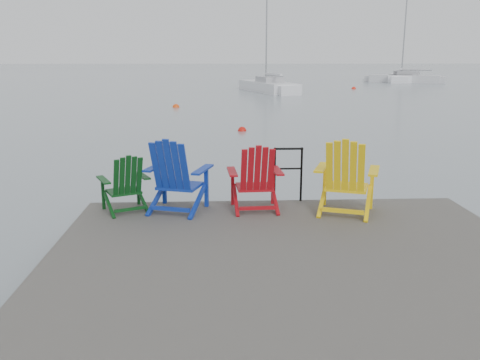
{
  "coord_description": "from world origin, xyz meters",
  "views": [
    {
      "loc": [
        -0.92,
        -5.6,
        2.84
      ],
      "look_at": [
        -0.54,
        2.52,
        0.85
      ],
      "focal_mm": 38.0,
      "sensor_mm": 36.0,
      "label": 1
    }
  ],
  "objects_px": {
    "handrail": "(288,169)",
    "sailboat_far": "(405,79)",
    "sailboat_mid": "(401,78)",
    "chair_yellow": "(346,176)",
    "sailboat_near": "(268,87)",
    "buoy_b": "(176,107)",
    "chair_blue": "(176,175)",
    "buoy_a": "(242,131)",
    "buoy_d": "(354,89)",
    "chair_red": "(256,177)",
    "chair_green": "(125,183)",
    "buoy_c": "(297,94)"
  },
  "relations": [
    {
      "from": "buoy_a",
      "to": "sailboat_far",
      "type": "bearing_deg",
      "value": 61.52
    },
    {
      "from": "chair_blue",
      "to": "chair_yellow",
      "type": "bearing_deg",
      "value": 12.36
    },
    {
      "from": "sailboat_far",
      "to": "buoy_b",
      "type": "bearing_deg",
      "value": 167.01
    },
    {
      "from": "handrail",
      "to": "sailboat_far",
      "type": "bearing_deg",
      "value": 67.7
    },
    {
      "from": "chair_yellow",
      "to": "buoy_a",
      "type": "relative_size",
      "value": 3.41
    },
    {
      "from": "sailboat_mid",
      "to": "chair_blue",
      "type": "bearing_deg",
      "value": -91.61
    },
    {
      "from": "sailboat_far",
      "to": "buoy_b",
      "type": "relative_size",
      "value": 26.55
    },
    {
      "from": "chair_blue",
      "to": "sailboat_mid",
      "type": "height_order",
      "value": "sailboat_mid"
    },
    {
      "from": "chair_red",
      "to": "buoy_d",
      "type": "distance_m",
      "value": 39.84
    },
    {
      "from": "handrail",
      "to": "buoy_b",
      "type": "relative_size",
      "value": 2.27
    },
    {
      "from": "buoy_a",
      "to": "buoy_c",
      "type": "height_order",
      "value": "buoy_c"
    },
    {
      "from": "handrail",
      "to": "chair_blue",
      "type": "relative_size",
      "value": 0.79
    },
    {
      "from": "chair_yellow",
      "to": "sailboat_mid",
      "type": "height_order",
      "value": "sailboat_mid"
    },
    {
      "from": "chair_blue",
      "to": "sailboat_near",
      "type": "xyz_separation_m",
      "value": [
        4.94,
        34.78,
        -0.72
      ]
    },
    {
      "from": "chair_yellow",
      "to": "sailboat_near",
      "type": "distance_m",
      "value": 35.1
    },
    {
      "from": "handrail",
      "to": "buoy_b",
      "type": "distance_m",
      "value": 21.55
    },
    {
      "from": "sailboat_near",
      "to": "buoy_b",
      "type": "bearing_deg",
      "value": -131.6
    },
    {
      "from": "chair_green",
      "to": "buoy_d",
      "type": "distance_m",
      "value": 40.44
    },
    {
      "from": "chair_yellow",
      "to": "handrail",
      "type": "bearing_deg",
      "value": 157.13
    },
    {
      "from": "chair_green",
      "to": "buoy_a",
      "type": "height_order",
      "value": "chair_green"
    },
    {
      "from": "sailboat_far",
      "to": "handrail",
      "type": "bearing_deg",
      "value": -174.86
    },
    {
      "from": "handrail",
      "to": "buoy_a",
      "type": "relative_size",
      "value": 2.64
    },
    {
      "from": "chair_red",
      "to": "sailboat_near",
      "type": "bearing_deg",
      "value": 80.92
    },
    {
      "from": "chair_blue",
      "to": "sailboat_near",
      "type": "relative_size",
      "value": 0.1
    },
    {
      "from": "chair_red",
      "to": "sailboat_far",
      "type": "bearing_deg",
      "value": 64.36
    },
    {
      "from": "sailboat_mid",
      "to": "buoy_b",
      "type": "relative_size",
      "value": 32.9
    },
    {
      "from": "sailboat_far",
      "to": "buoy_c",
      "type": "xyz_separation_m",
      "value": [
        -14.81,
        -17.26,
        -0.36
      ]
    },
    {
      "from": "chair_yellow",
      "to": "buoy_d",
      "type": "relative_size",
      "value": 2.93
    },
    {
      "from": "sailboat_near",
      "to": "chair_red",
      "type": "bearing_deg",
      "value": -110.89
    },
    {
      "from": "chair_blue",
      "to": "chair_green",
      "type": "bearing_deg",
      "value": -165.3
    },
    {
      "from": "chair_green",
      "to": "sailboat_near",
      "type": "distance_m",
      "value": 35.22
    },
    {
      "from": "sailboat_mid",
      "to": "buoy_b",
      "type": "bearing_deg",
      "value": -106.64
    },
    {
      "from": "handrail",
      "to": "sailboat_mid",
      "type": "xyz_separation_m",
      "value": [
        20.69,
        51.81,
        -0.69
      ]
    },
    {
      "from": "chair_blue",
      "to": "sailboat_mid",
      "type": "bearing_deg",
      "value": 84.16
    },
    {
      "from": "buoy_a",
      "to": "buoy_c",
      "type": "distance_m",
      "value": 20.57
    },
    {
      "from": "sailboat_mid",
      "to": "chair_yellow",
      "type": "bearing_deg",
      "value": -89.11
    },
    {
      "from": "buoy_a",
      "to": "buoy_d",
      "type": "bearing_deg",
      "value": 66.31
    },
    {
      "from": "buoy_a",
      "to": "chair_green",
      "type": "bearing_deg",
      "value": -101.31
    },
    {
      "from": "chair_green",
      "to": "handrail",
      "type": "bearing_deg",
      "value": -14.85
    },
    {
      "from": "chair_red",
      "to": "buoy_d",
      "type": "xyz_separation_m",
      "value": [
        11.79,
        38.04,
        -1.03
      ]
    },
    {
      "from": "chair_blue",
      "to": "buoy_d",
      "type": "xyz_separation_m",
      "value": [
        13.01,
        38.04,
        -1.08
      ]
    },
    {
      "from": "sailboat_near",
      "to": "buoy_c",
      "type": "bearing_deg",
      "value": -68.82
    },
    {
      "from": "chair_green",
      "to": "buoy_c",
      "type": "bearing_deg",
      "value": 51.43
    },
    {
      "from": "chair_yellow",
      "to": "buoy_c",
      "type": "relative_size",
      "value": 2.87
    },
    {
      "from": "chair_green",
      "to": "buoy_d",
      "type": "height_order",
      "value": "chair_green"
    },
    {
      "from": "handrail",
      "to": "chair_red",
      "type": "distance_m",
      "value": 0.75
    },
    {
      "from": "handrail",
      "to": "buoy_b",
      "type": "bearing_deg",
      "value": 99.21
    },
    {
      "from": "chair_red",
      "to": "buoy_c",
      "type": "xyz_separation_m",
      "value": [
        5.75,
        31.97,
        -1.03
      ]
    },
    {
      "from": "chair_blue",
      "to": "chair_red",
      "type": "height_order",
      "value": "chair_blue"
    },
    {
      "from": "chair_red",
      "to": "chair_blue",
      "type": "bearing_deg",
      "value": 177.35
    }
  ]
}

